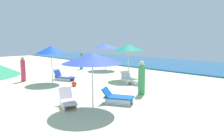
{
  "coord_description": "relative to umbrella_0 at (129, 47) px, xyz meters",
  "views": [
    {
      "loc": [
        7.34,
        2.81,
        2.83
      ],
      "look_at": [
        -2.78,
        12.76,
        0.81
      ],
      "focal_mm": 34.8,
      "sensor_mm": 36.0,
      "label": 1
    }
  ],
  "objects": [
    {
      "name": "lounge_chair_1_1",
      "position": [
        2.37,
        -6.57,
        -1.99
      ],
      "size": [
        1.38,
        0.98,
        0.74
      ],
      "rotation": [
        0.0,
        0.0,
        1.19
      ],
      "color": "silver",
      "rests_on": "ground_plane"
    },
    {
      "name": "umbrella_4",
      "position": [
        -2.74,
        -4.41,
        -0.11
      ],
      "size": [
        2.06,
        2.06,
        2.41
      ],
      "color": "silver",
      "rests_on": "ground_plane"
    },
    {
      "name": "beachgoer_0",
      "position": [
        3.24,
        -2.67,
        -1.44
      ],
      "size": [
        0.5,
        0.5,
        1.74
      ],
      "rotation": [
        0.0,
        0.0,
        5.52
      ],
      "color": "#3F9957",
      "rests_on": "ground_plane"
    },
    {
      "name": "lounge_chair_4_0",
      "position": [
        -2.92,
        -3.44,
        -2.03
      ],
      "size": [
        1.55,
        1.02,
        0.68
      ],
      "rotation": [
        0.0,
        0.0,
        1.91
      ],
      "color": "silver",
      "rests_on": "ground_plane"
    },
    {
      "name": "lounge_chair_0_1",
      "position": [
        0.86,
        -0.98,
        -1.99
      ],
      "size": [
        1.44,
        1.13,
        0.7
      ],
      "rotation": [
        0.0,
        0.0,
        1.13
      ],
      "color": "silver",
      "rests_on": "ground_plane"
    },
    {
      "name": "beachgoer_1",
      "position": [
        -4.51,
        -5.58,
        -1.48
      ],
      "size": [
        0.4,
        0.4,
        1.66
      ],
      "rotation": [
        0.0,
        0.0,
        4.37
      ],
      "color": "#D2385B",
      "rests_on": "ground_plane"
    },
    {
      "name": "umbrella_0",
      "position": [
        0.0,
        0.0,
        0.0
      ],
      "size": [
        2.16,
        2.16,
        2.49
      ],
      "color": "silver",
      "rests_on": "ground_plane"
    },
    {
      "name": "beachgoer_2",
      "position": [
        -6.63,
        0.83,
        -1.48
      ],
      "size": [
        0.42,
        0.42,
        1.61
      ],
      "rotation": [
        0.0,
        0.0,
        5.46
      ],
      "color": "#41956B",
      "rests_on": "ground_plane"
    },
    {
      "name": "beach_ball_1",
      "position": [
        -0.8,
        -4.05,
        -2.11
      ],
      "size": [
        0.31,
        0.31,
        0.31
      ],
      "primitive_type": "sphere",
      "color": "red",
      "rests_on": "ground_plane"
    },
    {
      "name": "lounge_chair_4_1",
      "position": [
        -3.43,
        -3.25,
        -2.01
      ],
      "size": [
        1.41,
        1.02,
        0.73
      ],
      "rotation": [
        0.0,
        0.0,
        1.91
      ],
      "color": "silver",
      "rests_on": "ground_plane"
    },
    {
      "name": "lounge_chair_1_0",
      "position": [
        3.46,
        -4.71,
        -1.99
      ],
      "size": [
        1.52,
        1.23,
        0.67
      ],
      "rotation": [
        0.0,
        0.0,
        2.06
      ],
      "color": "silver",
      "rests_on": "ground_plane"
    },
    {
      "name": "umbrella_2",
      "position": [
        -4.67,
        2.15,
        -0.06
      ],
      "size": [
        2.44,
        2.44,
        2.4
      ],
      "color": "silver",
      "rests_on": "ground_plane"
    },
    {
      "name": "lounge_chair_0_0",
      "position": [
        1.11,
        -0.98,
        -1.99
      ],
      "size": [
        1.51,
        0.65,
        0.75
      ],
      "rotation": [
        0.0,
        0.0,
        1.56
      ],
      "color": "silver",
      "rests_on": "ground_plane"
    },
    {
      "name": "umbrella_1",
      "position": [
        3.3,
        -5.97,
        -0.17
      ],
      "size": [
        2.43,
        2.43,
        2.32
      ],
      "color": "silver",
      "rests_on": "ground_plane"
    },
    {
      "name": "ocean",
      "position": [
        2.64,
        10.49,
        -2.2
      ],
      "size": [
        60.0,
        10.54,
        0.12
      ],
      "primitive_type": "cube",
      "color": "#155691",
      "rests_on": "ground_plane"
    }
  ]
}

